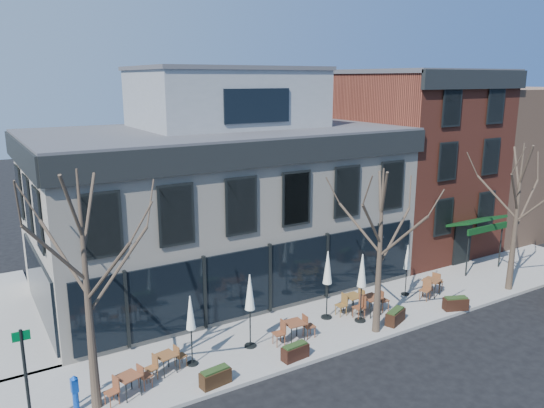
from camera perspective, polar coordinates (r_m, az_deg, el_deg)
ground at (r=24.94m, az=-0.34°, el=-11.94°), size 120.00×120.00×0.00m
sidewalk_front at (r=25.04m, az=8.79°, el=-11.80°), size 33.50×4.70×0.15m
corner_building at (r=27.70m, az=-5.61°, el=0.93°), size 18.39×10.39×11.10m
red_brick_building at (r=34.93m, az=13.95°, el=4.71°), size 8.20×11.78×11.18m
bg_building at (r=43.23m, az=22.41°, el=4.84°), size 12.00×12.00×10.00m
tree_corner at (r=17.65m, az=-19.23°, el=-8.72°), size 3.93×3.98×7.92m
tree_mid at (r=22.32m, az=11.55°, el=-4.83°), size 3.50×3.55×7.04m
tree_right at (r=28.95m, az=24.82°, el=-1.15°), size 3.72×3.77×7.48m
sign_pole at (r=18.06m, az=-24.97°, el=-16.36°), size 0.50×0.10×3.40m
call_box at (r=19.16m, az=-20.42°, el=-18.45°), size 0.25×0.25×1.27m
cafe_set_0 at (r=19.49m, az=-15.16°, el=-18.11°), size 1.82×0.94×0.93m
cafe_set_1 at (r=20.51m, az=-11.32°, el=-16.27°), size 1.74×0.81×0.89m
cafe_set_2 at (r=22.27m, az=2.40°, el=-13.30°), size 1.94×0.81×1.01m
cafe_set_3 at (r=25.05m, az=8.70°, el=-10.32°), size 1.88×0.76×0.99m
cafe_set_4 at (r=24.93m, az=10.62°, el=-10.45°), size 2.00×0.82×1.05m
cafe_set_5 at (r=27.67m, az=16.78°, el=-8.39°), size 1.98×1.06×1.02m
umbrella_0 at (r=20.19m, az=-8.74°, el=-11.88°), size 0.44×0.44×2.76m
umbrella_1 at (r=21.14m, az=-2.40°, el=-9.88°), size 0.49×0.49×3.07m
umbrella_2 at (r=23.67m, az=6.00°, el=-7.21°), size 0.50×0.50×3.15m
umbrella_3 at (r=23.56m, az=9.65°, el=-7.46°), size 0.50×0.50×3.13m
umbrella_4 at (r=26.98m, az=14.34°, el=-5.85°), size 0.41×0.41×2.58m
planter_0 at (r=19.64m, az=-6.11°, el=-18.01°), size 1.16×0.58×0.62m
planter_1 at (r=21.10m, az=2.50°, el=-15.57°), size 1.13×0.54×0.61m
planter_2 at (r=24.42m, az=13.13°, el=-11.68°), size 1.22×0.84×0.64m
planter_3 at (r=26.49m, az=19.15°, el=-10.06°), size 1.21×0.84×0.63m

